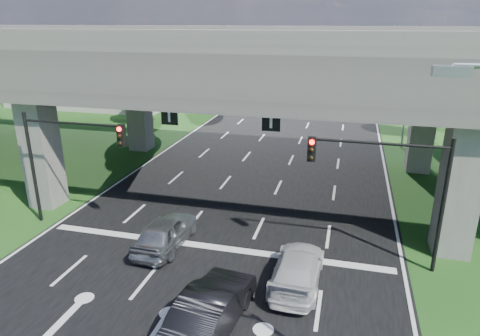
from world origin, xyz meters
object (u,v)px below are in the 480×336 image
at_px(streetlight_beyond, 391,61).
at_px(car_white, 297,269).
at_px(streetlight_far, 405,79).
at_px(car_dark, 211,308).
at_px(car_silver, 166,232).
at_px(signal_left, 65,150).
at_px(signal_right, 391,177).

xyz_separation_m(streetlight_beyond, car_white, (-5.72, -38.47, -5.12)).
relative_size(streetlight_beyond, car_white, 2.09).
bearing_deg(car_white, streetlight_far, -103.63).
distance_m(streetlight_beyond, car_dark, 43.06).
bearing_deg(car_white, car_silver, -12.08).
distance_m(streetlight_beyond, car_white, 39.23).
bearing_deg(signal_left, streetlight_beyond, 63.57).
height_order(streetlight_far, streetlight_beyond, same).
bearing_deg(signal_right, streetlight_beyond, 86.39).
bearing_deg(car_white, car_dark, 54.18).
bearing_deg(signal_right, car_dark, -135.61).
height_order(signal_left, car_silver, signal_left).
distance_m(signal_right, car_silver, 10.55).
height_order(signal_right, streetlight_far, streetlight_far).
bearing_deg(signal_left, car_silver, -9.39).
relative_size(streetlight_beyond, car_dark, 2.01).
xyz_separation_m(car_dark, car_white, (2.58, 3.48, -0.13)).
xyz_separation_m(car_silver, car_dark, (3.92, -4.95, 0.05)).
xyz_separation_m(signal_right, signal_left, (-15.65, 0.00, 0.00)).
distance_m(car_silver, car_dark, 6.32).
xyz_separation_m(signal_right, car_dark, (-6.02, -5.90, -3.34)).
distance_m(signal_right, signal_left, 15.65).
relative_size(car_silver, car_dark, 0.91).
bearing_deg(car_white, streetlight_beyond, -97.80).
distance_m(signal_left, streetlight_beyond, 40.30).
distance_m(signal_left, car_white, 12.91).
bearing_deg(streetlight_far, streetlight_beyond, 90.00).
distance_m(streetlight_far, streetlight_beyond, 16.00).
distance_m(signal_right, streetlight_far, 20.25).
height_order(signal_left, car_white, signal_left).
relative_size(streetlight_far, car_silver, 2.20).
height_order(streetlight_far, car_silver, streetlight_far).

